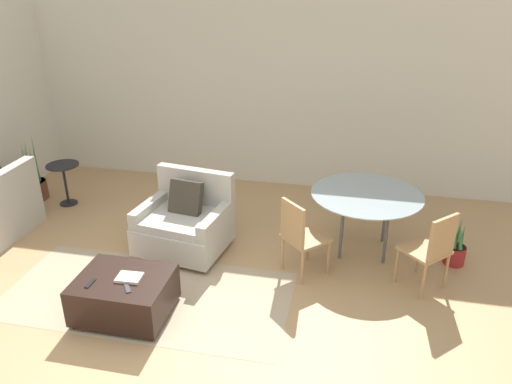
# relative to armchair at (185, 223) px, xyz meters

# --- Properties ---
(ground_plane) EXTENTS (20.00, 20.00, 0.00)m
(ground_plane) POSITION_rel_armchair_xyz_m (0.30, -1.71, -0.35)
(ground_plane) COLOR tan
(wall_back) EXTENTS (12.00, 0.06, 2.75)m
(wall_back) POSITION_rel_armchair_xyz_m (0.30, 2.21, 1.03)
(wall_back) COLOR beige
(wall_back) RESTS_ON ground_plane
(area_rug) EXTENTS (2.97, 1.43, 0.01)m
(area_rug) POSITION_rel_armchair_xyz_m (-0.09, -0.98, -0.34)
(area_rug) COLOR tan
(area_rug) RESTS_ON ground_plane
(armchair) EXTENTS (1.10, 0.99, 0.92)m
(armchair) POSITION_rel_armchair_xyz_m (0.00, 0.00, 0.00)
(armchair) COLOR #B2ADA3
(armchair) RESTS_ON ground_plane
(ottoman) EXTENTS (0.88, 0.71, 0.42)m
(ottoman) POSITION_rel_armchair_xyz_m (-0.17, -1.31, -0.12)
(ottoman) COLOR black
(ottoman) RESTS_ON ground_plane
(book_stack) EXTENTS (0.24, 0.19, 0.03)m
(book_stack) POSITION_rel_armchair_xyz_m (-0.10, -1.30, 0.09)
(book_stack) COLOR beige
(book_stack) RESTS_ON ottoman
(tv_remote_primary) EXTENTS (0.12, 0.15, 0.01)m
(tv_remote_primary) POSITION_rel_armchair_xyz_m (-0.05, -1.46, 0.08)
(tv_remote_primary) COLOR #333338
(tv_remote_primary) RESTS_ON ottoman
(tv_remote_secondary) EXTENTS (0.05, 0.15, 0.01)m
(tv_remote_secondary) POSITION_rel_armchair_xyz_m (-0.42, -1.46, 0.08)
(tv_remote_secondary) COLOR black
(tv_remote_secondary) RESTS_ON ottoman
(potted_plant) EXTENTS (0.34, 0.34, 0.96)m
(potted_plant) POSITION_rel_armchair_xyz_m (-2.63, 0.89, -0.13)
(potted_plant) COLOR brown
(potted_plant) RESTS_ON ground_plane
(side_table) EXTENTS (0.45, 0.45, 0.60)m
(side_table) POSITION_rel_armchair_xyz_m (-2.08, 0.83, 0.08)
(side_table) COLOR black
(side_table) RESTS_ON ground_plane
(dining_table) EXTENTS (1.29, 1.29, 0.74)m
(dining_table) POSITION_rel_armchair_xyz_m (2.08, 0.41, 0.33)
(dining_table) COLOR #99A8AD
(dining_table) RESTS_ON ground_plane
(dining_chair_near_left) EXTENTS (0.59, 0.59, 0.90)m
(dining_chair_near_left) POSITION_rel_armchair_xyz_m (1.40, -0.27, 0.17)
(dining_chair_near_left) COLOR tan
(dining_chair_near_left) RESTS_ON ground_plane
(dining_chair_near_right) EXTENTS (0.59, 0.59, 0.90)m
(dining_chair_near_right) POSITION_rel_armchair_xyz_m (2.76, -0.27, 0.17)
(dining_chair_near_right) COLOR tan
(dining_chair_near_right) RESTS_ON ground_plane
(potted_plant_small) EXTENTS (0.24, 0.24, 0.61)m
(potted_plant_small) POSITION_rel_armchair_xyz_m (3.13, 0.33, -0.18)
(potted_plant_small) COLOR maroon
(potted_plant_small) RESTS_ON ground_plane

